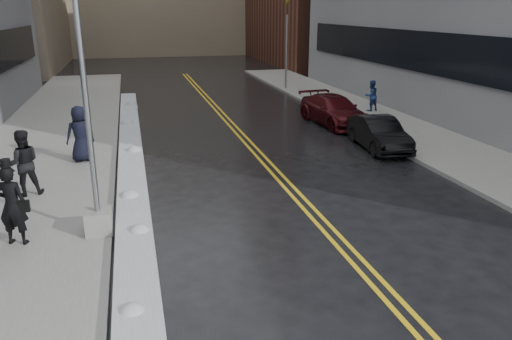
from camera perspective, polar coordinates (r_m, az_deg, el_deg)
ground at (r=11.77m, az=-1.33°, el=-10.17°), size 160.00×160.00×0.00m
sidewalk_west at (r=21.15m, az=-23.06°, el=1.50°), size 5.50×50.00×0.15m
sidewalk_east at (r=24.20m, az=16.84°, el=4.11°), size 4.00×50.00×0.15m
lane_line_left at (r=21.38m, az=-1.14°, el=2.93°), size 0.12×50.00×0.01m
lane_line_right at (r=21.45m, az=-0.36°, el=2.98°), size 0.12×50.00×0.01m
snow_ridge at (r=18.91m, az=-14.06°, el=0.89°), size 0.90×30.00×0.34m
lamppost at (r=12.54m, az=-18.42°, el=3.12°), size 0.65×0.65×7.62m
fire_hydrant at (r=23.60m, az=14.85°, el=5.13°), size 0.26×0.26×0.73m
traffic_signal at (r=35.85m, az=3.52°, el=14.50°), size 0.16×0.20×6.00m
pedestrian_fedora at (r=13.12m, az=-26.09°, el=-3.65°), size 0.82×0.66×1.96m
pedestrian_b at (r=16.46m, az=-25.07°, el=0.75°), size 1.11×0.94×2.01m
pedestrian_c at (r=19.40m, az=-19.44°, el=3.92°), size 1.15×0.91×2.07m
pedestrian_east at (r=28.42m, az=13.03°, el=8.27°), size 0.94×0.80×1.68m
car_black at (r=21.17m, az=13.85°, el=4.09°), size 1.70×4.11×1.32m
car_maroon at (r=25.37m, az=8.89°, el=6.77°), size 2.49×5.11×1.43m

